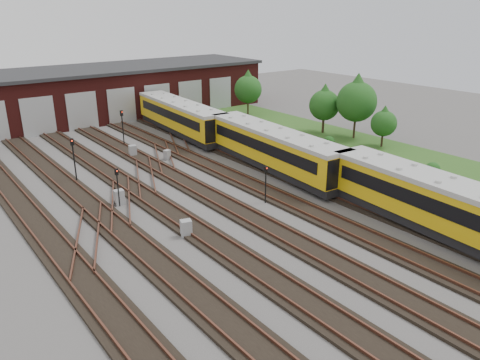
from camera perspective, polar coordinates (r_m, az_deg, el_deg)
ground at (r=32.22m, az=6.42°, el=-5.08°), size 120.00×120.00×0.00m
track_network at (r=32.45m, az=5.49°, el=-4.64°), size 30.40×70.00×0.33m
maintenance_shed at (r=64.94m, az=-18.92°, el=9.91°), size 51.00×12.50×6.35m
grass_verge at (r=51.87m, az=14.08°, el=4.36°), size 8.00×55.00×0.05m
metro_train at (r=41.40m, az=4.09°, el=3.91°), size 4.24×48.80×3.43m
signal_mast_0 at (r=40.73m, az=-19.63°, el=2.93°), size 0.32×0.30×3.76m
signal_mast_1 at (r=34.91m, az=-14.71°, el=-0.29°), size 0.25×0.24×2.90m
signal_mast_2 at (r=50.18m, az=-14.14°, el=6.67°), size 0.33×0.32×3.82m
signal_mast_3 at (r=34.38m, az=3.16°, el=0.04°), size 0.25×0.23×2.89m
relay_cabinet_0 at (r=35.64m, az=-14.52°, el=-2.06°), size 0.72×0.61×1.14m
relay_cabinet_1 at (r=46.88m, az=-12.94°, el=3.47°), size 0.77×0.68×1.14m
relay_cabinet_2 at (r=30.00m, az=-6.58°, el=-5.89°), size 0.82×0.74×1.13m
relay_cabinet_3 at (r=45.35m, az=-8.88°, el=3.05°), size 0.69×0.63×0.95m
relay_cabinet_4 at (r=52.11m, az=5.36°, el=5.48°), size 0.64×0.56×0.96m
tree_0 at (r=63.37m, az=0.99°, el=11.39°), size 3.67×3.67×6.08m
tree_1 at (r=54.67m, az=10.27°, el=9.40°), size 3.46×3.46×5.74m
tree_2 at (r=52.87m, az=14.07°, el=9.81°), size 4.36×4.36×7.22m
tree_3 at (r=50.59m, az=17.16°, el=6.96°), size 2.66×2.66×4.41m
bush_0 at (r=44.07m, az=22.46°, el=1.44°), size 1.29×1.29×1.29m
bush_1 at (r=50.58m, az=10.82°, el=4.86°), size 1.14×1.14×1.14m
bush_2 at (r=69.68m, az=-2.00°, el=9.61°), size 1.61×1.61×1.61m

